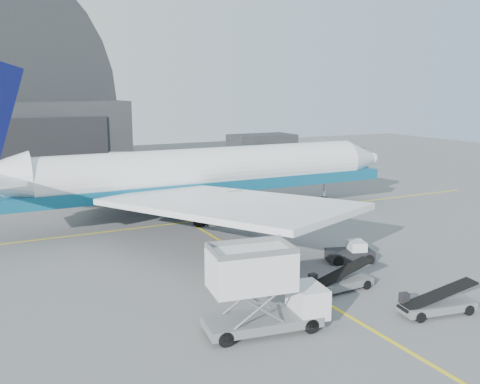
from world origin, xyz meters
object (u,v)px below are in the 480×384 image
airliner (192,174)px  catering_truck (261,290)px  belt_loader_a (339,282)px  belt_loader_b (436,305)px  pushback_tug (351,253)px

airliner → catering_truck: bearing=-103.9°
belt_loader_a → catering_truck: bearing=-161.9°
airliner → catering_truck: size_ratio=6.78×
airliner → catering_truck: airliner is taller
belt_loader_a → belt_loader_b: size_ratio=0.98×
airliner → belt_loader_a: bearing=-86.9°
airliner → pushback_tug: bearing=-72.1°
belt_loader_b → catering_truck: bearing=174.9°
belt_loader_a → belt_loader_b: (2.92, -5.92, 0.01)m
airliner → belt_loader_a: 24.26m
pushback_tug → belt_loader_a: (-4.85, -4.82, -0.04)m
pushback_tug → belt_loader_b: 10.92m
catering_truck → belt_loader_a: 8.76m
airliner → belt_loader_b: 30.36m
pushback_tug → belt_loader_a: 6.84m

